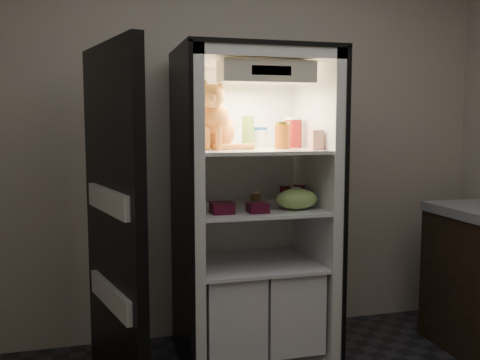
# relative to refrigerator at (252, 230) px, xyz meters

# --- Properties ---
(room_shell) EXTENTS (3.60, 3.60, 3.60)m
(room_shell) POSITION_rel_refrigerator_xyz_m (0.00, -1.38, 0.83)
(room_shell) COLOR white
(room_shell) RESTS_ON floor
(refrigerator) EXTENTS (0.90, 0.72, 1.88)m
(refrigerator) POSITION_rel_refrigerator_xyz_m (0.00, 0.00, 0.00)
(refrigerator) COLOR white
(refrigerator) RESTS_ON floor
(fridge_door) EXTENTS (0.28, 0.86, 1.85)m
(fridge_door) POSITION_rel_refrigerator_xyz_m (-0.83, -0.25, 0.12)
(fridge_door) COLOR black
(fridge_door) RESTS_ON floor
(tabby_cat) EXTENTS (0.34, 0.40, 0.40)m
(tabby_cat) POSITION_rel_refrigerator_xyz_m (-0.23, -0.04, 0.65)
(tabby_cat) COLOR #D2601A
(tabby_cat) RESTS_ON refrigerator
(parmesan_shaker) EXTENTS (0.08, 0.08, 0.20)m
(parmesan_shaker) POSITION_rel_refrigerator_xyz_m (-0.02, 0.02, 0.60)
(parmesan_shaker) COLOR #217B34
(parmesan_shaker) RESTS_ON refrigerator
(mayo_tub) EXTENTS (0.09, 0.09, 0.13)m
(mayo_tub) POSITION_rel_refrigerator_xyz_m (0.07, 0.07, 0.56)
(mayo_tub) COLOR white
(mayo_tub) RESTS_ON refrigerator
(salsa_jar) EXTENTS (0.09, 0.09, 0.16)m
(salsa_jar) POSITION_rel_refrigerator_xyz_m (0.16, -0.09, 0.58)
(salsa_jar) COLOR maroon
(salsa_jar) RESTS_ON refrigerator
(pepper_jar) EXTENTS (0.11, 0.11, 0.19)m
(pepper_jar) POSITION_rel_refrigerator_xyz_m (0.28, 0.05, 0.59)
(pepper_jar) COLOR maroon
(pepper_jar) RESTS_ON refrigerator
(cream_carton) EXTENTS (0.07, 0.07, 0.11)m
(cream_carton) POSITION_rel_refrigerator_xyz_m (0.32, -0.23, 0.56)
(cream_carton) COLOR silver
(cream_carton) RESTS_ON refrigerator
(soda_can_a) EXTENTS (0.07, 0.07, 0.12)m
(soda_can_a) POSITION_rel_refrigerator_xyz_m (0.21, -0.00, 0.21)
(soda_can_a) COLOR black
(soda_can_a) RESTS_ON refrigerator
(soda_can_b) EXTENTS (0.07, 0.07, 0.13)m
(soda_can_b) POSITION_rel_refrigerator_xyz_m (0.30, -0.04, 0.21)
(soda_can_b) COLOR black
(soda_can_b) RESTS_ON refrigerator
(soda_can_c) EXTENTS (0.07, 0.07, 0.12)m
(soda_can_c) POSITION_rel_refrigerator_xyz_m (0.22, -0.15, 0.21)
(soda_can_c) COLOR black
(soda_can_c) RESTS_ON refrigerator
(condiment_jar) EXTENTS (0.07, 0.07, 0.09)m
(condiment_jar) POSITION_rel_refrigerator_xyz_m (0.02, -0.02, 0.19)
(condiment_jar) COLOR brown
(condiment_jar) RESTS_ON refrigerator
(grape_bag) EXTENTS (0.24, 0.18, 0.12)m
(grape_bag) POSITION_rel_refrigerator_xyz_m (0.22, -0.19, 0.21)
(grape_bag) COLOR #95C15A
(grape_bag) RESTS_ON refrigerator
(berry_box_left) EXTENTS (0.12, 0.12, 0.06)m
(berry_box_left) POSITION_rel_refrigerator_xyz_m (-0.24, -0.21, 0.18)
(berry_box_left) COLOR #510D23
(berry_box_left) RESTS_ON refrigerator
(berry_box_right) EXTENTS (0.11, 0.11, 0.06)m
(berry_box_right) POSITION_rel_refrigerator_xyz_m (-0.04, -0.24, 0.18)
(berry_box_right) COLOR #510D23
(berry_box_right) RESTS_ON refrigerator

